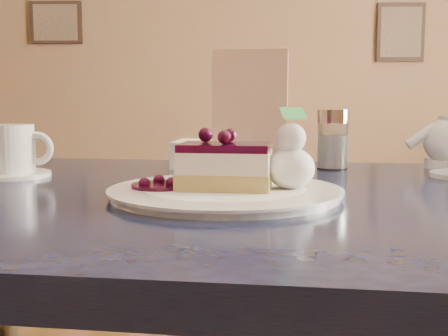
{
  "coord_description": "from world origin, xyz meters",
  "views": [
    {
      "loc": [
        0.24,
        -0.51,
        0.95
      ],
      "look_at": [
        0.23,
        0.21,
        0.86
      ],
      "focal_mm": 45.0,
      "sensor_mm": 36.0,
      "label": 1
    }
  ],
  "objects_px": {
    "dessert_plate": "(225,193)",
    "coffee_set": "(12,153)",
    "cheesecake_slice": "(225,166)",
    "main_table": "(230,245)"
  },
  "relations": [
    {
      "from": "dessert_plate",
      "to": "coffee_set",
      "type": "distance_m",
      "value": 0.44
    },
    {
      "from": "dessert_plate",
      "to": "coffee_set",
      "type": "height_order",
      "value": "coffee_set"
    },
    {
      "from": "main_table",
      "to": "dessert_plate",
      "type": "xyz_separation_m",
      "value": [
        -0.01,
        -0.05,
        0.09
      ]
    },
    {
      "from": "cheesecake_slice",
      "to": "main_table",
      "type": "bearing_deg",
      "value": 90.0
    },
    {
      "from": "main_table",
      "to": "cheesecake_slice",
      "type": "xyz_separation_m",
      "value": [
        -0.01,
        -0.05,
        0.13
      ]
    },
    {
      "from": "main_table",
      "to": "dessert_plate",
      "type": "distance_m",
      "value": 0.11
    },
    {
      "from": "dessert_plate",
      "to": "cheesecake_slice",
      "type": "distance_m",
      "value": 0.04
    },
    {
      "from": "cheesecake_slice",
      "to": "coffee_set",
      "type": "bearing_deg",
      "value": 158.47
    },
    {
      "from": "dessert_plate",
      "to": "main_table",
      "type": "bearing_deg",
      "value": 83.41
    },
    {
      "from": "cheesecake_slice",
      "to": "coffee_set",
      "type": "height_order",
      "value": "coffee_set"
    }
  ]
}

